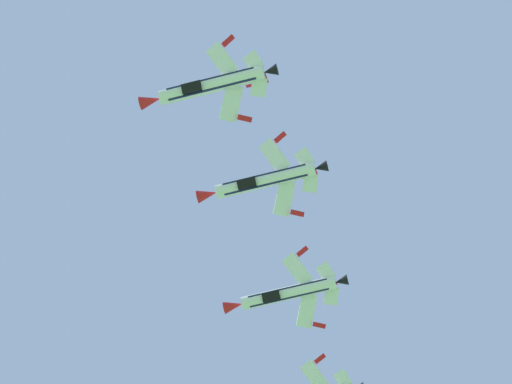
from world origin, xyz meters
name	(u,v)px	position (x,y,z in m)	size (l,w,h in m)	color
fighter_jet_left_wing	(210,86)	(8.49, 29.43, 117.51)	(13.92, 11.01, 6.07)	white
fighter_jet_right_wing	(263,181)	(18.44, 39.04, 120.35)	(13.92, 11.12, 5.67)	white
fighter_jet_left_outer	(287,294)	(26.60, 52.65, 121.76)	(13.92, 11.21, 5.45)	white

